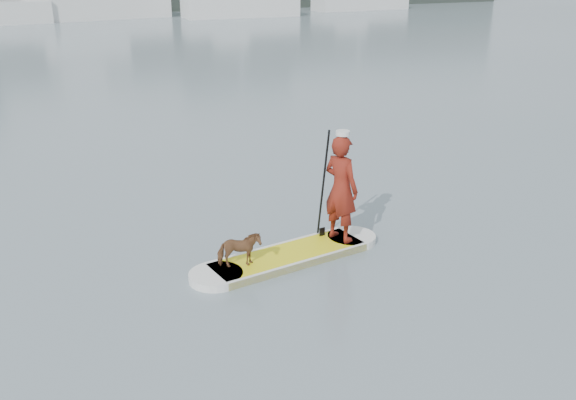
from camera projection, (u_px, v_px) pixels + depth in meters
name	position (u px, v px, depth m)	size (l,w,h in m)	color
ground	(247.00, 395.00, 6.93)	(140.00, 140.00, 0.00)	slate
paddleboard	(288.00, 256.00, 9.98)	(3.27, 1.21, 0.12)	yellow
paddler	(341.00, 188.00, 10.16)	(0.63, 0.42, 1.74)	maroon
white_cap	(343.00, 133.00, 9.83)	(0.22, 0.22, 0.07)	silver
dog	(239.00, 250.00, 9.44)	(0.29, 0.64, 0.54)	#55321D
paddle	(323.00, 197.00, 10.34)	(0.10, 0.30, 2.00)	black
sailboat_e	(240.00, 4.00, 49.38)	(8.84, 2.99, 12.76)	silver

